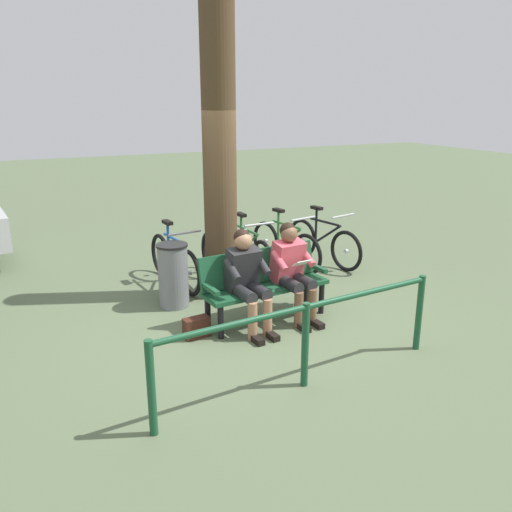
{
  "coord_description": "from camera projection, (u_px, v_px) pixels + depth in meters",
  "views": [
    {
      "loc": [
        2.41,
        5.35,
        2.66
      ],
      "look_at": [
        -0.28,
        -0.31,
        0.75
      ],
      "focal_mm": 36.68,
      "sensor_mm": 36.0,
      "label": 1
    }
  ],
  "objects": [
    {
      "name": "ground_plane",
      "position": [
        246.0,
        324.0,
        6.39
      ],
      "size": [
        40.0,
        40.0,
        0.0
      ],
      "primitive_type": "plane",
      "color": "#566647"
    },
    {
      "name": "bench",
      "position": [
        263.0,
        280.0,
        6.43
      ],
      "size": [
        1.64,
        0.62,
        0.87
      ],
      "rotation": [
        0.0,
        0.0,
        0.09
      ],
      "color": "#194C2D",
      "rests_on": "ground"
    },
    {
      "name": "person_reading",
      "position": [
        292.0,
        267.0,
        6.4
      ],
      "size": [
        0.52,
        0.79,
        1.2
      ],
      "rotation": [
        0.0,
        0.0,
        0.09
      ],
      "color": "#D84C59",
      "rests_on": "ground"
    },
    {
      "name": "person_companion",
      "position": [
        247.0,
        276.0,
        6.09
      ],
      "size": [
        0.52,
        0.79,
        1.2
      ],
      "rotation": [
        0.0,
        0.0,
        0.09
      ],
      "color": "#262628",
      "rests_on": "ground"
    },
    {
      "name": "handbag",
      "position": [
        196.0,
        327.0,
        6.01
      ],
      "size": [
        0.31,
        0.17,
        0.24
      ],
      "primitive_type": "cube",
      "rotation": [
        0.0,
        0.0,
        0.11
      ],
      "color": "#3F1E14",
      "rests_on": "ground"
    },
    {
      "name": "tree_trunk",
      "position": [
        220.0,
        157.0,
        6.83
      ],
      "size": [
        0.44,
        0.44,
        3.83
      ],
      "primitive_type": "cylinder",
      "color": "#4C3823",
      "rests_on": "ground"
    },
    {
      "name": "litter_bin",
      "position": [
        173.0,
        275.0,
        6.83
      ],
      "size": [
        0.41,
        0.41,
        0.85
      ],
      "color": "slate",
      "rests_on": "ground"
    },
    {
      "name": "bicycle_silver",
      "position": [
        323.0,
        242.0,
        8.62
      ],
      "size": [
        0.53,
        1.66,
        0.94
      ],
      "rotation": [
        0.0,
        0.0,
        1.78
      ],
      "color": "black",
      "rests_on": "ground"
    },
    {
      "name": "bicycle_black",
      "position": [
        285.0,
        246.0,
        8.44
      ],
      "size": [
        0.52,
        1.66,
        0.94
      ],
      "rotation": [
        0.0,
        0.0,
        1.78
      ],
      "color": "black",
      "rests_on": "ground"
    },
    {
      "name": "bicycle_green",
      "position": [
        247.0,
        251.0,
        8.12
      ],
      "size": [
        0.48,
        1.68,
        0.94
      ],
      "rotation": [
        0.0,
        0.0,
        1.62
      ],
      "color": "black",
      "rests_on": "ground"
    },
    {
      "name": "bicycle_purple",
      "position": [
        221.0,
        260.0,
        7.71
      ],
      "size": [
        0.48,
        1.68,
        0.94
      ],
      "rotation": [
        0.0,
        0.0,
        1.55
      ],
      "color": "black",
      "rests_on": "ground"
    },
    {
      "name": "bicycle_orange",
      "position": [
        174.0,
        262.0,
        7.62
      ],
      "size": [
        0.48,
        1.67,
        0.94
      ],
      "rotation": [
        0.0,
        0.0,
        1.7
      ],
      "color": "black",
      "rests_on": "ground"
    },
    {
      "name": "railing_fence",
      "position": [
        306.0,
        329.0,
        4.87
      ],
      "size": [
        3.08,
        0.33,
        0.85
      ],
      "rotation": [
        0.0,
        0.0,
        0.09
      ],
      "color": "#194C2D",
      "rests_on": "ground"
    }
  ]
}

